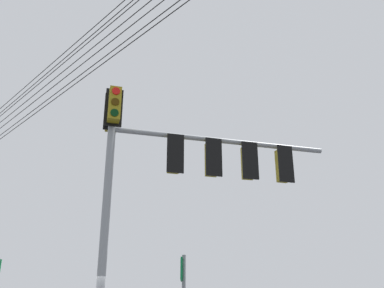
{
  "coord_description": "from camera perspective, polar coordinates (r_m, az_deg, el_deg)",
  "views": [
    {
      "loc": [
        3.38,
        10.92,
        1.59
      ],
      "look_at": [
        -1.83,
        1.3,
        5.91
      ],
      "focal_mm": 41.83,
      "sensor_mm": 36.0,
      "label": 1
    }
  ],
  "objects": [
    {
      "name": "signal_mast_assembly",
      "position": [
        11.42,
        -2.29,
        -2.8
      ],
      "size": [
        6.03,
        1.9,
        7.16
      ],
      "color": "gray",
      "rests_on": "ground"
    },
    {
      "name": "overhead_wire_span",
      "position": [
        12.03,
        -5.34,
        17.57
      ],
      "size": [
        7.18,
        31.27,
        2.4
      ],
      "color": "black"
    }
  ]
}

